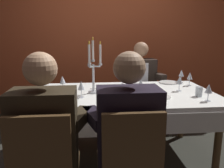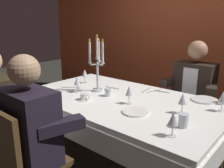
# 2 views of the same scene
# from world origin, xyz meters

# --- Properties ---
(ground_plane) EXTENTS (12.00, 12.00, 0.00)m
(ground_plane) POSITION_xyz_m (0.00, 0.00, 0.00)
(ground_plane) COLOR #2E2F28
(back_wall) EXTENTS (6.00, 0.12, 2.70)m
(back_wall) POSITION_xyz_m (0.00, 1.66, 1.35)
(back_wall) COLOR #BF522D
(back_wall) RESTS_ON ground_plane
(dining_table) EXTENTS (1.94, 1.14, 0.74)m
(dining_table) POSITION_xyz_m (0.00, 0.00, 0.62)
(dining_table) COLOR white
(dining_table) RESTS_ON ground_plane
(candelabra) EXTENTS (0.15, 0.17, 0.58)m
(candelabra) POSITION_xyz_m (-0.32, 0.03, 1.00)
(candelabra) COLOR silver
(candelabra) RESTS_ON dining_table
(dinner_plate_0) EXTENTS (0.24, 0.24, 0.01)m
(dinner_plate_0) POSITION_xyz_m (0.63, 0.44, 0.75)
(dinner_plate_0) COLOR white
(dinner_plate_0) RESTS_ON dining_table
(dinner_plate_1) EXTENTS (0.21, 0.21, 0.01)m
(dinner_plate_1) POSITION_xyz_m (0.32, -0.20, 0.75)
(dinner_plate_1) COLOR white
(dinner_plate_1) RESTS_ON dining_table
(wine_glass_0) EXTENTS (0.07, 0.07, 0.16)m
(wine_glass_0) POSITION_xyz_m (0.80, 0.47, 0.85)
(wine_glass_0) COLOR silver
(wine_glass_0) RESTS_ON dining_table
(wine_glass_1) EXTENTS (0.07, 0.07, 0.16)m
(wine_glass_1) POSITION_xyz_m (0.16, -0.07, 0.85)
(wine_glass_1) COLOR silver
(wine_glass_1) RESTS_ON dining_table
(wine_glass_2) EXTENTS (0.07, 0.07, 0.16)m
(wine_glass_2) POSITION_xyz_m (0.72, -0.37, 0.86)
(wine_glass_2) COLOR silver
(wine_glass_2) RESTS_ON dining_table
(wine_glass_3) EXTENTS (0.07, 0.07, 0.16)m
(wine_glass_3) POSITION_xyz_m (-0.65, 0.16, 0.86)
(wine_glass_3) COLOR silver
(wine_glass_3) RESTS_ON dining_table
(wine_glass_4) EXTENTS (0.07, 0.07, 0.16)m
(wine_glass_4) POSITION_xyz_m (0.60, 0.02, 0.85)
(wine_glass_4) COLOR silver
(wine_glass_4) RESTS_ON dining_table
(wine_glass_5) EXTENTS (0.07, 0.07, 0.16)m
(wine_glass_5) POSITION_xyz_m (0.83, 0.27, 0.85)
(wine_glass_5) COLOR silver
(wine_glass_5) RESTS_ON dining_table
(wine_glass_6) EXTENTS (0.07, 0.07, 0.16)m
(wine_glass_6) POSITION_xyz_m (-0.44, -0.14, 0.86)
(wine_glass_6) COLOR silver
(wine_glass_6) RESTS_ON dining_table
(water_tumbler_0) EXTENTS (0.07, 0.07, 0.08)m
(water_tumbler_0) POSITION_xyz_m (-0.12, -0.03, 0.78)
(water_tumbler_0) COLOR silver
(water_tumbler_0) RESTS_ON dining_table
(water_tumbler_1) EXTENTS (0.07, 0.07, 0.10)m
(water_tumbler_1) POSITION_xyz_m (0.72, -0.20, 0.79)
(water_tumbler_1) COLOR silver
(water_tumbler_1) RESTS_ON dining_table
(coffee_cup_0) EXTENTS (0.13, 0.12, 0.06)m
(coffee_cup_0) POSITION_xyz_m (-0.71, -0.34, 0.77)
(coffee_cup_0) COLOR white
(coffee_cup_0) RESTS_ON dining_table
(coffee_cup_1) EXTENTS (0.13, 0.12, 0.06)m
(coffee_cup_1) POSITION_xyz_m (-0.22, -0.26, 0.77)
(coffee_cup_1) COLOR white
(coffee_cup_1) RESTS_ON dining_table
(fork_0) EXTENTS (0.17, 0.04, 0.01)m
(fork_0) POSITION_xyz_m (0.21, 0.43, 0.74)
(fork_0) COLOR #B7B7BC
(fork_0) RESTS_ON dining_table
(fork_1) EXTENTS (0.17, 0.04, 0.01)m
(fork_1) POSITION_xyz_m (-0.27, 0.21, 0.74)
(fork_1) COLOR #B7B7BC
(fork_1) RESTS_ON dining_table
(knife_2) EXTENTS (0.04, 0.19, 0.01)m
(knife_2) POSITION_xyz_m (0.05, 0.37, 0.74)
(knife_2) COLOR #B7B7BC
(knife_2) RESTS_ON dining_table
(fork_3) EXTENTS (0.07, 0.17, 0.01)m
(fork_3) POSITION_xyz_m (0.14, 0.38, 0.74)
(fork_3) COLOR #B7B7BC
(fork_3) RESTS_ON dining_table
(seated_diner_0) EXTENTS (0.63, 0.48, 1.24)m
(seated_diner_0) POSITION_xyz_m (-0.66, -0.89, 0.74)
(seated_diner_0) COLOR #523920
(seated_diner_0) RESTS_ON ground_plane
(seated_diner_1) EXTENTS (0.63, 0.48, 1.24)m
(seated_diner_1) POSITION_xyz_m (-0.10, -0.89, 0.74)
(seated_diner_1) COLOR #523920
(seated_diner_1) RESTS_ON ground_plane
(seated_diner_2) EXTENTS (0.63, 0.48, 1.24)m
(seated_diner_2) POSITION_xyz_m (0.36, 0.89, 0.74)
(seated_diner_2) COLOR #523920
(seated_diner_2) RESTS_ON ground_plane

